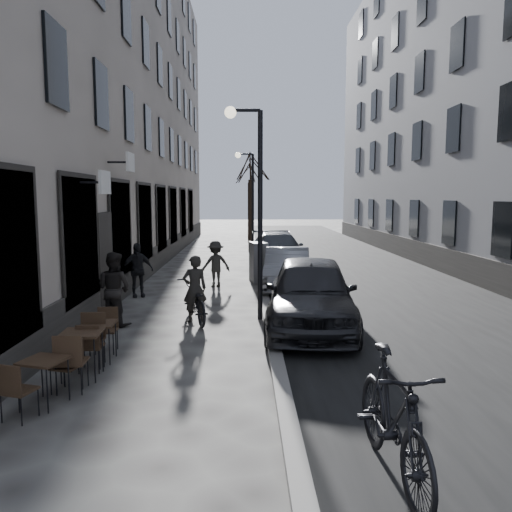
{
  "coord_description": "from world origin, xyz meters",
  "views": [
    {
      "loc": [
        -0.35,
        -5.97,
        2.99
      ],
      "look_at": [
        -0.14,
        4.03,
        1.8
      ],
      "focal_mm": 35.0,
      "sensor_mm": 36.0,
      "label": 1
    }
  ],
  "objects_px": {
    "pedestrian_near": "(114,289)",
    "streetlamp_far": "(249,193)",
    "pedestrian_mid": "(216,264)",
    "bicycle": "(195,301)",
    "car_mid": "(287,269)",
    "streetlamp_near": "(253,190)",
    "bistro_set_b": "(82,350)",
    "pedestrian_far": "(137,270)",
    "tree_near": "(250,165)",
    "tree_far": "(249,171)",
    "bistro_set_c": "(99,338)",
    "car_far": "(277,250)",
    "utility_cabinet": "(258,262)",
    "bistro_set_a": "(44,377)",
    "car_near": "(311,293)",
    "moped": "(393,418)"
  },
  "relations": [
    {
      "from": "pedestrian_near",
      "to": "streetlamp_far",
      "type": "bearing_deg",
      "value": -82.48
    },
    {
      "from": "pedestrian_near",
      "to": "pedestrian_mid",
      "type": "xyz_separation_m",
      "value": [
        2.06,
        4.97,
        -0.09
      ]
    },
    {
      "from": "bicycle",
      "to": "car_mid",
      "type": "distance_m",
      "value": 4.98
    },
    {
      "from": "streetlamp_near",
      "to": "pedestrian_mid",
      "type": "height_order",
      "value": "streetlamp_near"
    },
    {
      "from": "streetlamp_near",
      "to": "pedestrian_near",
      "type": "height_order",
      "value": "streetlamp_near"
    },
    {
      "from": "bistro_set_b",
      "to": "pedestrian_far",
      "type": "relative_size",
      "value": 0.97
    },
    {
      "from": "tree_near",
      "to": "pedestrian_mid",
      "type": "height_order",
      "value": "tree_near"
    },
    {
      "from": "tree_far",
      "to": "pedestrian_far",
      "type": "relative_size",
      "value": 3.5
    },
    {
      "from": "pedestrian_far",
      "to": "pedestrian_mid",
      "type": "bearing_deg",
      "value": 14.03
    },
    {
      "from": "bistro_set_c",
      "to": "car_mid",
      "type": "xyz_separation_m",
      "value": [
        4.03,
        7.13,
        0.23
      ]
    },
    {
      "from": "bistro_set_c",
      "to": "streetlamp_far",
      "type": "bearing_deg",
      "value": 77.8
    },
    {
      "from": "bistro_set_b",
      "to": "car_far",
      "type": "height_order",
      "value": "car_far"
    },
    {
      "from": "streetlamp_near",
      "to": "utility_cabinet",
      "type": "distance_m",
      "value": 5.95
    },
    {
      "from": "streetlamp_near",
      "to": "utility_cabinet",
      "type": "relative_size",
      "value": 3.63
    },
    {
      "from": "bistro_set_a",
      "to": "pedestrian_far",
      "type": "xyz_separation_m",
      "value": [
        -0.35,
        7.85,
        0.4
      ]
    },
    {
      "from": "streetlamp_near",
      "to": "car_far",
      "type": "xyz_separation_m",
      "value": [
        1.17,
        9.11,
        -2.43
      ]
    },
    {
      "from": "bistro_set_c",
      "to": "pedestrian_far",
      "type": "height_order",
      "value": "pedestrian_far"
    },
    {
      "from": "streetlamp_near",
      "to": "car_near",
      "type": "xyz_separation_m",
      "value": [
        1.3,
        -0.86,
        -2.34
      ]
    },
    {
      "from": "tree_near",
      "to": "pedestrian_near",
      "type": "xyz_separation_m",
      "value": [
        -3.31,
        -15.49,
        -3.8
      ]
    },
    {
      "from": "bicycle",
      "to": "pedestrian_mid",
      "type": "xyz_separation_m",
      "value": [
        0.22,
        4.66,
        0.28
      ]
    },
    {
      "from": "bistro_set_a",
      "to": "pedestrian_near",
      "type": "distance_m",
      "value": 4.53
    },
    {
      "from": "tree_far",
      "to": "pedestrian_far",
      "type": "bearing_deg",
      "value": -100.91
    },
    {
      "from": "car_far",
      "to": "moped",
      "type": "relative_size",
      "value": 2.23
    },
    {
      "from": "bistro_set_a",
      "to": "utility_cabinet",
      "type": "bearing_deg",
      "value": 89.42
    },
    {
      "from": "car_near",
      "to": "streetlamp_far",
      "type": "bearing_deg",
      "value": 101.71
    },
    {
      "from": "car_far",
      "to": "bistro_set_a",
      "type": "bearing_deg",
      "value": -110.65
    },
    {
      "from": "bistro_set_a",
      "to": "moped",
      "type": "xyz_separation_m",
      "value": [
        4.45,
        -1.99,
        0.26
      ]
    },
    {
      "from": "bistro_set_b",
      "to": "car_mid",
      "type": "relative_size",
      "value": 0.39
    },
    {
      "from": "tree_far",
      "to": "bicycle",
      "type": "distance_m",
      "value": 21.64
    },
    {
      "from": "bistro_set_c",
      "to": "bicycle",
      "type": "relative_size",
      "value": 0.77
    },
    {
      "from": "streetlamp_near",
      "to": "tree_far",
      "type": "bearing_deg",
      "value": 89.8
    },
    {
      "from": "car_near",
      "to": "car_far",
      "type": "distance_m",
      "value": 9.97
    },
    {
      "from": "streetlamp_far",
      "to": "tree_far",
      "type": "relative_size",
      "value": 0.89
    },
    {
      "from": "streetlamp_near",
      "to": "bistro_set_b",
      "type": "relative_size",
      "value": 3.22
    },
    {
      "from": "streetlamp_far",
      "to": "bicycle",
      "type": "relative_size",
      "value": 2.71
    },
    {
      "from": "bistro_set_b",
      "to": "pedestrian_mid",
      "type": "relative_size",
      "value": 1.03
    },
    {
      "from": "tree_near",
      "to": "utility_cabinet",
      "type": "bearing_deg",
      "value": -88.81
    },
    {
      "from": "car_far",
      "to": "car_mid",
      "type": "bearing_deg",
      "value": -93.89
    },
    {
      "from": "bistro_set_a",
      "to": "car_mid",
      "type": "relative_size",
      "value": 0.35
    },
    {
      "from": "bistro_set_a",
      "to": "bistro_set_c",
      "type": "xyz_separation_m",
      "value": [
        0.22,
        1.94,
        0.02
      ]
    },
    {
      "from": "tree_far",
      "to": "bistro_set_c",
      "type": "bearing_deg",
      "value": -96.95
    },
    {
      "from": "bistro_set_c",
      "to": "car_far",
      "type": "distance_m",
      "value": 12.83
    },
    {
      "from": "streetlamp_far",
      "to": "bistro_set_c",
      "type": "relative_size",
      "value": 3.53
    },
    {
      "from": "pedestrian_mid",
      "to": "moped",
      "type": "distance_m",
      "value": 11.74
    },
    {
      "from": "car_mid",
      "to": "car_far",
      "type": "height_order",
      "value": "car_far"
    },
    {
      "from": "streetlamp_far",
      "to": "bistro_set_c",
      "type": "distance_m",
      "value": 15.57
    },
    {
      "from": "streetlamp_far",
      "to": "car_near",
      "type": "distance_m",
      "value": 13.13
    },
    {
      "from": "bistro_set_a",
      "to": "car_far",
      "type": "height_order",
      "value": "car_far"
    },
    {
      "from": "bistro_set_b",
      "to": "tree_far",
      "type": "bearing_deg",
      "value": 80.56
    },
    {
      "from": "tree_near",
      "to": "bicycle",
      "type": "height_order",
      "value": "tree_near"
    }
  ]
}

